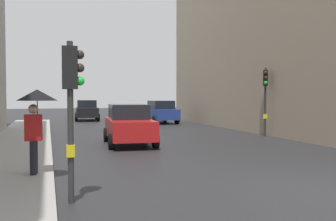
% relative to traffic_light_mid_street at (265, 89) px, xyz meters
% --- Properties ---
extents(ground_plane, '(120.00, 120.00, 0.00)m').
position_rel_traffic_light_mid_street_xyz_m(ground_plane, '(-5.25, -10.39, -2.48)').
color(ground_plane, '#28282B').
extents(sidewalk_kerb, '(2.61, 40.00, 0.16)m').
position_rel_traffic_light_mid_street_xyz_m(sidewalk_kerb, '(-12.12, -4.39, -2.40)').
color(sidewalk_kerb, '#A8A5A0').
rests_on(sidewalk_kerb, ground).
extents(building_facade_right, '(12.00, 25.16, 13.25)m').
position_rel_traffic_light_mid_street_xyz_m(building_facade_right, '(6.31, 2.99, 4.14)').
color(building_facade_right, gray).
rests_on(building_facade_right, ground).
extents(traffic_light_mid_street, '(0.35, 0.45, 3.60)m').
position_rel_traffic_light_mid_street_xyz_m(traffic_light_mid_street, '(0.00, 0.00, 0.00)').
color(traffic_light_mid_street, '#2D2D2D').
rests_on(traffic_light_mid_street, ground).
extents(traffic_light_near_left, '(0.44, 0.26, 3.21)m').
position_rel_traffic_light_mid_street_xyz_m(traffic_light_near_left, '(-10.49, -9.94, -0.27)').
color(traffic_light_near_left, '#2D2D2D').
rests_on(traffic_light_near_left, ground).
extents(car_red_sedan, '(2.25, 4.32, 1.76)m').
position_rel_traffic_light_mid_street_xyz_m(car_red_sedan, '(-7.55, -1.22, -1.61)').
color(car_red_sedan, red).
rests_on(car_red_sedan, ground).
extents(car_dark_suv, '(2.21, 4.30, 1.76)m').
position_rel_traffic_light_mid_street_xyz_m(car_dark_suv, '(-7.70, 16.18, -1.61)').
color(car_dark_suv, black).
rests_on(car_dark_suv, ground).
extents(car_blue_van, '(2.20, 4.29, 1.76)m').
position_rel_traffic_light_mid_street_xyz_m(car_blue_van, '(-2.52, 11.16, -1.61)').
color(car_blue_van, navy).
rests_on(car_blue_van, ground).
extents(pedestrian_with_umbrella, '(1.00, 1.00, 2.14)m').
position_rel_traffic_light_mid_street_xyz_m(pedestrian_with_umbrella, '(-11.22, -7.56, -0.64)').
color(pedestrian_with_umbrella, black).
rests_on(pedestrian_with_umbrella, sidewalk_kerb).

